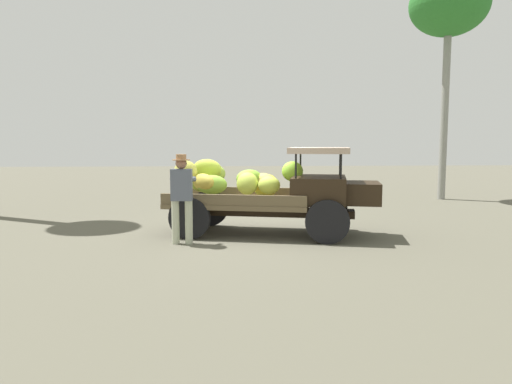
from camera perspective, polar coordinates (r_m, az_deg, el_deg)
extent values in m
plane|color=#5C5849|center=(10.11, -0.07, -5.18)|extent=(60.00, 60.00, 0.00)
cube|color=black|center=(10.06, 0.56, -2.44)|extent=(4.00, 1.33, 0.16)
cylinder|color=black|center=(10.74, 8.91, -2.24)|extent=(0.88, 0.33, 0.87)
cylinder|color=black|center=(9.15, 8.79, -3.67)|extent=(0.88, 0.33, 0.87)
cylinder|color=black|center=(11.12, -5.69, -1.91)|extent=(0.88, 0.33, 0.87)
cylinder|color=black|center=(9.60, -8.19, -3.20)|extent=(0.88, 0.33, 0.87)
cube|color=brown|center=(10.11, -1.96, -1.36)|extent=(3.31, 2.35, 0.10)
cube|color=brown|center=(10.87, -1.12, 0.01)|extent=(2.94, 0.75, 0.22)
cube|color=brown|center=(9.31, -2.94, -1.01)|extent=(2.94, 0.75, 0.22)
cube|color=black|center=(9.88, 7.75, 0.31)|extent=(1.41, 1.73, 0.55)
cube|color=black|center=(9.90, 12.96, -0.10)|extent=(0.92, 1.19, 0.44)
cylinder|color=black|center=(10.48, 10.31, 3.61)|extent=(0.04, 0.04, 0.55)
cylinder|color=black|center=(9.19, 10.42, 3.28)|extent=(0.04, 0.04, 0.55)
cylinder|color=black|center=(10.51, 5.50, 3.68)|extent=(0.04, 0.04, 0.55)
cylinder|color=black|center=(9.22, 4.93, 3.36)|extent=(0.04, 0.04, 0.55)
cube|color=tan|center=(9.83, 7.82, 5.10)|extent=(1.53, 1.76, 0.12)
ellipsoid|color=gold|center=(10.08, -8.66, 2.45)|extent=(0.64, 0.62, 0.53)
ellipsoid|color=#86BE31|center=(10.19, 4.51, 2.56)|extent=(0.48, 0.43, 0.50)
ellipsoid|color=#B3C845|center=(9.72, -1.08, 1.04)|extent=(0.59, 0.57, 0.53)
ellipsoid|color=#86B437|center=(9.89, -5.46, 0.90)|extent=(0.67, 0.52, 0.50)
ellipsoid|color=#ADC539|center=(10.55, -6.05, 2.79)|extent=(0.74, 0.62, 0.59)
ellipsoid|color=tan|center=(10.25, 0.88, 1.29)|extent=(0.75, 0.72, 0.47)
ellipsoid|color=#8AAC36|center=(10.13, -6.23, 1.00)|extent=(0.72, 0.56, 0.43)
ellipsoid|color=#8EB03C|center=(10.82, -5.32, 2.24)|extent=(0.79, 0.76, 0.53)
ellipsoid|color=gold|center=(9.89, -6.49, 1.22)|extent=(0.65, 0.69, 0.37)
ellipsoid|color=yellow|center=(10.36, 1.18, 0.70)|extent=(0.55, 0.50, 0.53)
ellipsoid|color=#82B434|center=(10.17, -0.82, 1.69)|extent=(0.81, 0.77, 0.51)
ellipsoid|color=#B9D045|center=(9.60, 1.62, 0.86)|extent=(0.57, 0.53, 0.41)
ellipsoid|color=gold|center=(10.33, 1.11, 0.99)|extent=(0.76, 0.72, 0.59)
cylinder|color=#B6BB9F|center=(9.19, -9.88, -3.68)|extent=(0.15, 0.15, 0.86)
cylinder|color=#B6BB9F|center=(9.16, -8.27, -3.70)|extent=(0.15, 0.15, 0.86)
cube|color=slate|center=(9.08, -9.15, 0.88)|extent=(0.41, 0.26, 0.61)
cylinder|color=slate|center=(9.18, -9.69, 1.51)|extent=(0.32, 0.38, 0.10)
cylinder|color=slate|center=(9.16, -8.45, 1.51)|extent=(0.34, 0.37, 0.10)
sphere|color=#8E624A|center=(9.05, -9.19, 3.51)|extent=(0.22, 0.22, 0.22)
cylinder|color=#9C714B|center=(9.05, -9.20, 3.92)|extent=(0.34, 0.34, 0.02)
cylinder|color=#9C714B|center=(9.05, -9.21, 4.30)|extent=(0.20, 0.20, 0.10)
cylinder|color=gray|center=(17.52, 22.20, 9.15)|extent=(0.25, 0.25, 6.11)
ellipsoid|color=#2E792D|center=(18.10, 22.68, 20.53)|extent=(2.63, 2.63, 2.11)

